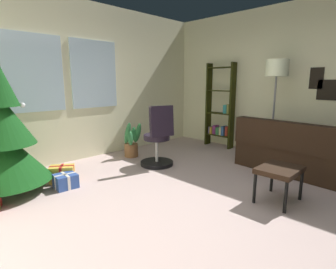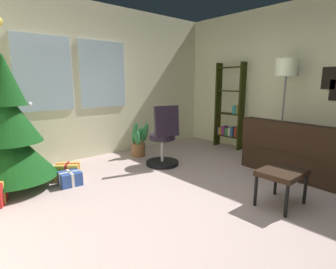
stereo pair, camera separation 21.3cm
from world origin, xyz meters
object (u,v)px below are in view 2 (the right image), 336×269
object	(u,v)px
holiday_tree	(11,135)
potted_plant	(139,142)
footstool	(282,175)
gift_box_gold	(68,171)
floor_lamp	(286,75)
bookshelf	(230,111)
office_chair	(163,142)
gift_box_blue	(70,178)
couch	(325,158)

from	to	relation	value
holiday_tree	potted_plant	xyz separation A→B (m)	(2.17, 0.25, -0.46)
footstool	gift_box_gold	size ratio (longest dim) A/B	1.36
floor_lamp	bookshelf	bearing A→B (deg)	78.26
holiday_tree	gift_box_gold	distance (m)	0.91
gift_box_gold	bookshelf	bearing A→B (deg)	-6.75
footstool	holiday_tree	bearing A→B (deg)	130.68
office_chair	potted_plant	distance (m)	0.80
holiday_tree	potted_plant	distance (m)	2.23
gift_box_blue	potted_plant	bearing A→B (deg)	20.61
bookshelf	couch	bearing A→B (deg)	-101.68
floor_lamp	footstool	bearing A→B (deg)	-153.27
couch	holiday_tree	bearing A→B (deg)	144.85
bookshelf	floor_lamp	world-z (taller)	bookshelf
gift_box_blue	floor_lamp	size ratio (longest dim) A/B	0.17
holiday_tree	office_chair	bearing A→B (deg)	-14.38
footstool	bookshelf	xyz separation A→B (m)	(1.82, 2.06, 0.41)
bookshelf	potted_plant	distance (m)	2.04
potted_plant	holiday_tree	bearing A→B (deg)	-173.50
footstool	gift_box_gold	distance (m)	2.91
floor_lamp	couch	bearing A→B (deg)	-101.60
floor_lamp	office_chair	bearing A→B (deg)	143.14
couch	holiday_tree	size ratio (longest dim) A/B	0.95
footstool	gift_box_gold	xyz separation A→B (m)	(-1.53, 2.46, -0.25)
gift_box_gold	gift_box_blue	size ratio (longest dim) A/B	1.32
couch	gift_box_gold	size ratio (longest dim) A/B	5.32
footstool	office_chair	xyz separation A→B (m)	(-0.07, 2.00, 0.04)
footstool	floor_lamp	distance (m)	2.08
footstool	couch	bearing A→B (deg)	0.86
office_chair	couch	bearing A→B (deg)	-53.42
bookshelf	footstool	bearing A→B (deg)	-131.47
couch	potted_plant	xyz separation A→B (m)	(-1.42, 2.77, -0.02)
couch	floor_lamp	size ratio (longest dim) A/B	1.16
footstool	bookshelf	distance (m)	2.78
office_chair	floor_lamp	distance (m)	2.32
gift_box_blue	floor_lamp	xyz separation A→B (m)	(3.15, -1.42, 1.42)
office_chair	potted_plant	size ratio (longest dim) A/B	1.52
couch	office_chair	xyz separation A→B (m)	(-1.47, 1.98, 0.12)
holiday_tree	gift_box_gold	world-z (taller)	holiday_tree
gift_box_gold	holiday_tree	bearing A→B (deg)	172.19
couch	office_chair	distance (m)	2.47
holiday_tree	bookshelf	world-z (taller)	holiday_tree
bookshelf	floor_lamp	distance (m)	1.49
bookshelf	floor_lamp	size ratio (longest dim) A/B	1.01
gift_box_blue	gift_box_gold	bearing A→B (deg)	75.55
gift_box_gold	gift_box_blue	world-z (taller)	gift_box_gold
footstool	holiday_tree	distance (m)	3.38
holiday_tree	potted_plant	size ratio (longest dim) A/B	3.19
couch	potted_plant	distance (m)	3.11
footstool	office_chair	size ratio (longest dim) A/B	0.51
couch	gift_box_blue	bearing A→B (deg)	144.00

